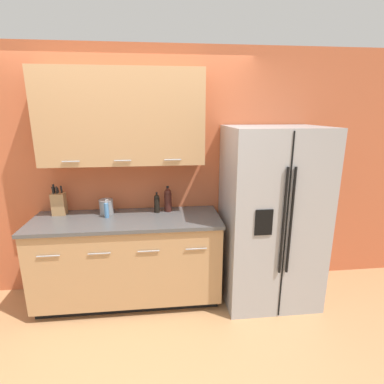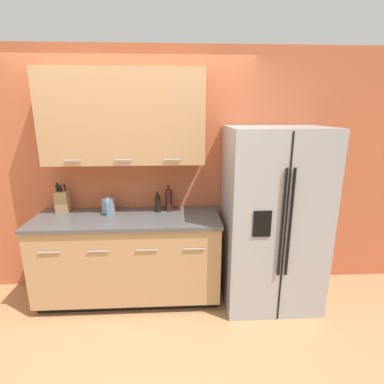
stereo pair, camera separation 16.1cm
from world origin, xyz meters
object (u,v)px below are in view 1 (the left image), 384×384
object	(u,v)px
knife_block	(59,203)
oil_bottle	(157,203)
refrigerator	(271,217)
steel_canister	(106,207)
soap_dispenser	(107,210)
wine_bottle	(168,200)

from	to	relation	value
knife_block	oil_bottle	bearing A→B (deg)	-2.18
refrigerator	steel_canister	size ratio (longest dim) A/B	10.79
knife_block	steel_canister	distance (m)	0.48
knife_block	soap_dispenser	bearing A→B (deg)	-16.54
knife_block	refrigerator	bearing A→B (deg)	-6.67
wine_bottle	soap_dispenser	world-z (taller)	wine_bottle
wine_bottle	steel_canister	bearing A→B (deg)	-178.58
steel_canister	wine_bottle	bearing A→B (deg)	1.42
knife_block	steel_canister	size ratio (longest dim) A/B	1.90
soap_dispenser	oil_bottle	bearing A→B (deg)	12.41
knife_block	oil_bottle	xyz separation A→B (m)	(1.00, -0.04, -0.02)
wine_bottle	soap_dispenser	size ratio (longest dim) A/B	1.44
steel_canister	knife_block	bearing A→B (deg)	176.75
refrigerator	knife_block	bearing A→B (deg)	173.33
oil_bottle	steel_canister	size ratio (longest dim) A/B	1.30
soap_dispenser	wine_bottle	bearing A→B (deg)	12.52
refrigerator	wine_bottle	bearing A→B (deg)	166.99
steel_canister	oil_bottle	bearing A→B (deg)	-1.21
refrigerator	soap_dispenser	world-z (taller)	refrigerator
steel_canister	soap_dispenser	bearing A→B (deg)	-79.79
soap_dispenser	oil_bottle	distance (m)	0.51
knife_block	wine_bottle	size ratio (longest dim) A/B	1.17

